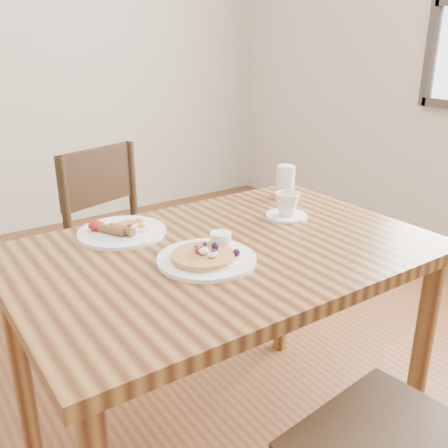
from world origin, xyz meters
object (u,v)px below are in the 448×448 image
(chair_far, at_px, (123,242))
(pancake_plate, at_px, (207,256))
(breakfast_plate, at_px, (121,231))
(teacup_saucer, at_px, (287,206))
(dining_table, at_px, (224,277))
(water_glass, at_px, (285,182))

(chair_far, height_order, pancake_plate, chair_far)
(chair_far, height_order, breakfast_plate, chair_far)
(chair_far, distance_m, breakfast_plate, 0.63)
(breakfast_plate, xyz_separation_m, teacup_saucer, (0.52, -0.17, 0.03))
(chair_far, distance_m, teacup_saucer, 0.81)
(dining_table, bearing_deg, breakfast_plate, 128.64)
(teacup_saucer, bearing_deg, breakfast_plate, 162.02)
(chair_far, height_order, water_glass, chair_far)
(water_glass, bearing_deg, breakfast_plate, -179.92)
(chair_far, distance_m, water_glass, 0.76)
(water_glass, bearing_deg, dining_table, -150.52)
(pancake_plate, bearing_deg, breakfast_plate, 110.18)
(pancake_plate, bearing_deg, teacup_saucer, 19.13)
(chair_far, xyz_separation_m, pancake_plate, (-0.10, -0.83, 0.27))
(dining_table, bearing_deg, chair_far, 89.10)
(chair_far, bearing_deg, dining_table, 71.92)
(chair_far, xyz_separation_m, water_glass, (0.45, -0.52, 0.32))
(breakfast_plate, bearing_deg, water_glass, 0.08)
(pancake_plate, bearing_deg, water_glass, 29.58)
(pancake_plate, relative_size, water_glass, 2.27)
(teacup_saucer, bearing_deg, water_glass, 50.28)
(dining_table, xyz_separation_m, chair_far, (0.01, 0.78, -0.16))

